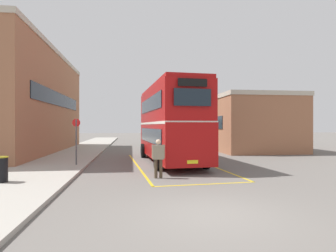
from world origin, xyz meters
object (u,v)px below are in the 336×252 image
bus_stop_sign (76,137)px  pedestrian_boarding (158,156)px  double_decker_bus (170,122)px  litter_bin (1,169)px  single_deck_bus (180,131)px

bus_stop_sign → pedestrian_boarding: bearing=-42.4°
double_decker_bus → pedestrian_boarding: size_ratio=5.77×
double_decker_bus → bus_stop_sign: (-5.41, -1.43, -0.84)m
litter_bin → single_deck_bus: bearing=64.5°
litter_bin → bus_stop_sign: bus_stop_sign is taller
single_deck_bus → bus_stop_sign: (-8.95, -18.21, 0.04)m
double_decker_bus → bus_stop_sign: 5.66m
double_decker_bus → single_deck_bus: double_decker_bus is taller
double_decker_bus → single_deck_bus: (3.54, 16.78, -0.87)m
single_deck_bus → pedestrian_boarding: single_deck_bus is taller
pedestrian_boarding → bus_stop_sign: bearing=137.6°
pedestrian_boarding → litter_bin: size_ratio=1.74×
single_deck_bus → litter_bin: (-10.87, -22.79, -1.01)m
double_decker_bus → litter_bin: 9.67m
pedestrian_boarding → litter_bin: pedestrian_boarding is taller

